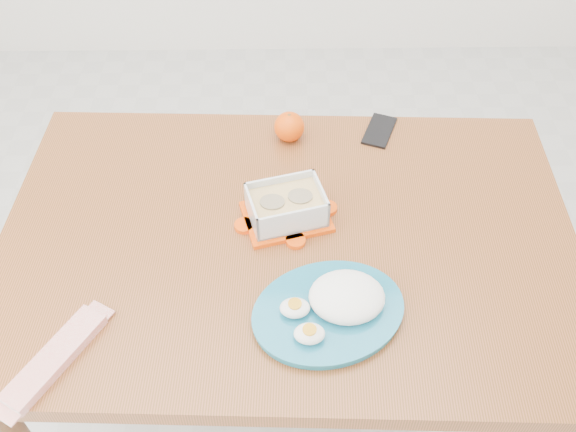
{
  "coord_description": "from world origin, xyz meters",
  "views": [
    {
      "loc": [
        0.07,
        -1.03,
        1.77
      ],
      "look_at": [
        0.08,
        -0.14,
        0.81
      ],
      "focal_mm": 40.0,
      "sensor_mm": 36.0,
      "label": 1
    }
  ],
  "objects_px": {
    "dining_table": "(288,264)",
    "rice_plate": "(334,305)",
    "food_container": "(286,207)",
    "orange_fruit": "(289,127)",
    "smartphone": "(379,131)"
  },
  "relations": [
    {
      "from": "dining_table",
      "to": "food_container",
      "type": "height_order",
      "value": "food_container"
    },
    {
      "from": "orange_fruit",
      "to": "rice_plate",
      "type": "bearing_deg",
      "value": -81.61
    },
    {
      "from": "orange_fruit",
      "to": "dining_table",
      "type": "bearing_deg",
      "value": -91.48
    },
    {
      "from": "dining_table",
      "to": "smartphone",
      "type": "relative_size",
      "value": 10.29
    },
    {
      "from": "food_container",
      "to": "rice_plate",
      "type": "bearing_deg",
      "value": -85.8
    },
    {
      "from": "food_container",
      "to": "rice_plate",
      "type": "xyz_separation_m",
      "value": [
        0.09,
        -0.25,
        -0.01
      ]
    },
    {
      "from": "dining_table",
      "to": "rice_plate",
      "type": "xyz_separation_m",
      "value": [
        0.08,
        -0.2,
        0.12
      ]
    },
    {
      "from": "dining_table",
      "to": "rice_plate",
      "type": "height_order",
      "value": "rice_plate"
    },
    {
      "from": "orange_fruit",
      "to": "rice_plate",
      "type": "height_order",
      "value": "rice_plate"
    },
    {
      "from": "dining_table",
      "to": "orange_fruit",
      "type": "height_order",
      "value": "orange_fruit"
    },
    {
      "from": "rice_plate",
      "to": "dining_table",
      "type": "bearing_deg",
      "value": 94.2
    },
    {
      "from": "dining_table",
      "to": "food_container",
      "type": "distance_m",
      "value": 0.14
    },
    {
      "from": "food_container",
      "to": "orange_fruit",
      "type": "relative_size",
      "value": 2.84
    },
    {
      "from": "food_container",
      "to": "rice_plate",
      "type": "relative_size",
      "value": 0.57
    },
    {
      "from": "dining_table",
      "to": "smartphone",
      "type": "bearing_deg",
      "value": 57.85
    }
  ]
}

